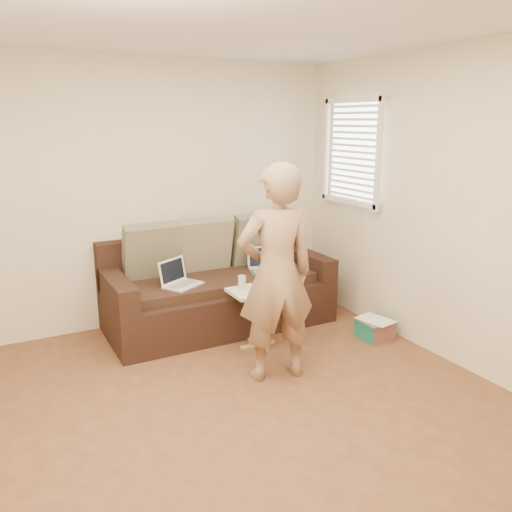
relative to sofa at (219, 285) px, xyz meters
name	(u,v)px	position (x,y,z in m)	size (l,w,h in m)	color
floor	(248,429)	(-0.58, -1.77, -0.42)	(4.50, 4.50, 0.00)	#55311F
ceiling	(246,9)	(-0.58, -1.77, 2.18)	(4.50, 4.50, 0.00)	white
wall_back	(143,195)	(-0.58, 0.48, 0.87)	(4.00, 4.00, 0.00)	beige
wall_right	(475,214)	(1.42, -1.77, 0.87)	(4.50, 4.50, 0.00)	beige
window_blinds	(352,152)	(1.37, -0.27, 1.28)	(0.12, 0.88, 1.08)	white
sofa	(219,285)	(0.00, 0.00, 0.00)	(2.20, 0.95, 0.85)	black
pillow_left	(152,251)	(-0.60, 0.21, 0.37)	(0.55, 0.14, 0.55)	#5E5A45
pillow_mid	(205,245)	(-0.05, 0.23, 0.37)	(0.55, 0.14, 0.55)	#757053
pillow_right	(258,239)	(0.55, 0.22, 0.37)	(0.55, 0.14, 0.55)	#5E5A45
laptop_silver	(267,272)	(0.48, -0.10, 0.10)	(0.33, 0.24, 0.22)	#B7BABC
laptop_white	(183,286)	(-0.43, -0.15, 0.10)	(0.34, 0.25, 0.25)	white
person	(276,274)	(-0.05, -1.20, 0.44)	(0.63, 0.43, 1.72)	#91714F
side_table	(257,318)	(0.10, -0.62, -0.15)	(0.50, 0.35, 0.55)	silver
drinking_glass	(242,282)	(-0.02, -0.55, 0.18)	(0.07, 0.07, 0.12)	silver
scissors	(266,289)	(0.15, -0.68, 0.13)	(0.18, 0.10, 0.02)	silver
paper_on_table	(262,287)	(0.16, -0.61, 0.12)	(0.21, 0.30, 0.00)	white
striped_box	(375,329)	(1.17, -0.99, -0.33)	(0.30, 0.30, 0.19)	red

